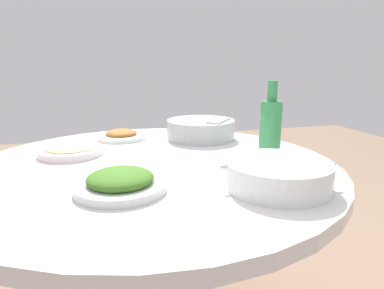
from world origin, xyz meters
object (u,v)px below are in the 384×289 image
Objects in this scene: green_bottle at (270,127)px; dish_noodles at (71,150)px; dish_greens at (121,182)px; round_dining_table at (153,190)px; rice_bowl at (201,129)px; dish_stirfry at (121,135)px; soup_bowl at (278,176)px.

dish_noodles is at bearing 161.73° from green_bottle.
round_dining_table is at bearing 61.96° from dish_greens.
dish_greens is at bearing -125.82° from rice_bowl.
dish_noodles is 0.84× the size of green_bottle.
dish_stirfry is (-0.07, 0.41, 0.11)m from round_dining_table.
round_dining_table is 0.34m from dish_noodles.
green_bottle reaches higher than dish_greens.
round_dining_table is 4.02× the size of soup_bowl.
soup_bowl is 1.14× the size of green_bottle.
round_dining_table is at bearing -80.49° from dish_stirfry.
soup_bowl is at bearing -12.92° from dish_greens.
rice_bowl reaches higher than round_dining_table.
dish_greens is (-0.12, -0.23, 0.12)m from round_dining_table.
dish_noodles is at bearing -132.06° from dish_stirfry.
dish_stirfry is 0.66m from green_bottle.
dish_noodles is (-0.54, -0.13, -0.03)m from rice_bowl.
round_dining_table is 5.10× the size of dish_greens.
round_dining_table is 0.28m from dish_greens.
rice_bowl reaches higher than dish_stirfry.
dish_noodles is at bearing 145.34° from round_dining_table.
soup_bowl is at bearing -48.22° from round_dining_table.
dish_noodles is at bearing -166.44° from rice_bowl.
dish_greens reaches higher than round_dining_table.
dish_stirfry is at bearing 137.18° from green_bottle.
dish_stirfry is 0.86× the size of dish_greens.
soup_bowl reaches higher than round_dining_table.
dish_noodles is 0.72m from green_bottle.
dish_greens is at bearing -160.72° from green_bottle.
dish_stirfry is 0.92× the size of dish_noodles.
green_bottle reaches higher than dish_noodles.
rice_bowl reaches higher than dish_noodles.
green_bottle reaches higher than round_dining_table.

